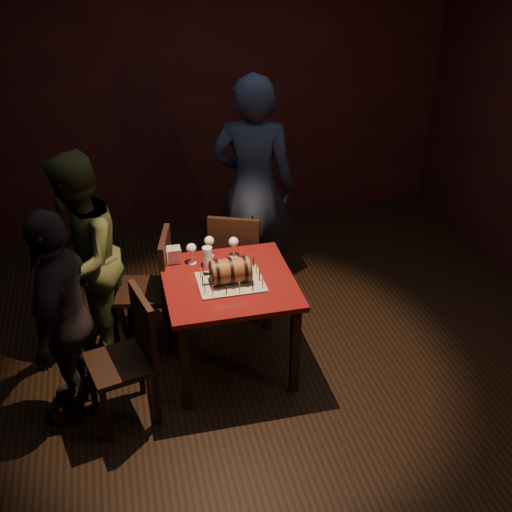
% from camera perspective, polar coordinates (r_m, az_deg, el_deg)
% --- Properties ---
extents(room_shell, '(5.04, 5.04, 2.80)m').
position_cam_1_polar(room_shell, '(4.09, 0.32, 5.13)').
color(room_shell, black).
rests_on(room_shell, ground).
extents(pub_table, '(0.90, 0.90, 0.75)m').
position_cam_1_polar(pub_table, '(4.52, -2.41, -3.31)').
color(pub_table, '#470B0D').
rests_on(pub_table, ground).
extents(cake_board, '(0.45, 0.35, 0.01)m').
position_cam_1_polar(cake_board, '(4.42, -2.27, -2.33)').
color(cake_board, gray).
rests_on(cake_board, pub_table).
extents(barrel_cake, '(0.33, 0.19, 0.19)m').
position_cam_1_polar(barrel_cake, '(4.37, -2.30, -1.32)').
color(barrel_cake, brown).
rests_on(barrel_cake, cake_board).
extents(birthday_candles, '(0.40, 0.30, 0.09)m').
position_cam_1_polar(birthday_candles, '(4.40, -2.27, -1.82)').
color(birthday_candles, '#F1D490').
rests_on(birthday_candles, cake_board).
extents(wine_glass_left, '(0.07, 0.07, 0.16)m').
position_cam_1_polar(wine_glass_left, '(4.61, -5.77, 0.61)').
color(wine_glass_left, silver).
rests_on(wine_glass_left, pub_table).
extents(wine_glass_mid, '(0.07, 0.07, 0.16)m').
position_cam_1_polar(wine_glass_mid, '(4.70, -4.18, 1.27)').
color(wine_glass_mid, silver).
rests_on(wine_glass_mid, pub_table).
extents(wine_glass_right, '(0.07, 0.07, 0.16)m').
position_cam_1_polar(wine_glass_right, '(4.67, -2.01, 1.19)').
color(wine_glass_right, silver).
rests_on(wine_glass_right, pub_table).
extents(pint_of_ale, '(0.07, 0.07, 0.15)m').
position_cam_1_polar(pint_of_ale, '(4.59, -4.34, -0.10)').
color(pint_of_ale, silver).
rests_on(pint_of_ale, pub_table).
extents(menu_card, '(0.10, 0.05, 0.13)m').
position_cam_1_polar(menu_card, '(4.65, -7.27, -0.00)').
color(menu_card, white).
rests_on(menu_card, pub_table).
extents(chair_back, '(0.52, 0.52, 0.93)m').
position_cam_1_polar(chair_back, '(5.16, -1.75, -0.20)').
color(chair_back, black).
rests_on(chair_back, ground).
extents(chair_left_rear, '(0.48, 0.48, 0.93)m').
position_cam_1_polar(chair_left_rear, '(4.90, -9.03, -2.42)').
color(chair_left_rear, black).
rests_on(chair_left_rear, ground).
extents(chair_left_front, '(0.48, 0.48, 0.93)m').
position_cam_1_polar(chair_left_front, '(4.25, -11.03, -8.33)').
color(chair_left_front, black).
rests_on(chair_left_front, ground).
extents(person_back, '(0.80, 0.65, 1.91)m').
position_cam_1_polar(person_back, '(5.32, -0.26, 6.04)').
color(person_back, '#1A2235').
rests_on(person_back, ground).
extents(person_left_rear, '(0.79, 0.91, 1.60)m').
position_cam_1_polar(person_left_rear, '(4.76, -15.36, -0.33)').
color(person_left_rear, '#343C1E').
rests_on(person_left_rear, ground).
extents(person_left_front, '(0.58, 0.96, 1.52)m').
position_cam_1_polar(person_left_front, '(4.24, -16.77, -5.31)').
color(person_left_front, black).
rests_on(person_left_front, ground).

